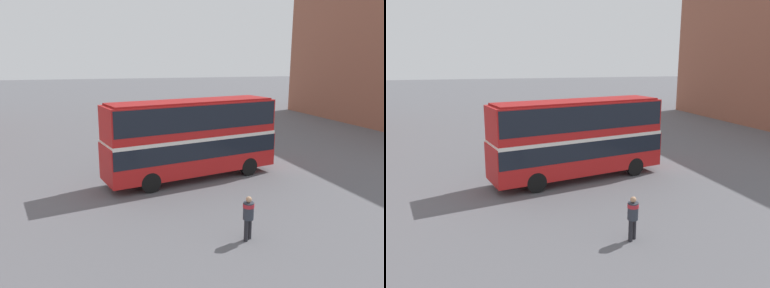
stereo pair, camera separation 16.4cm
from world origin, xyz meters
The scene contains 5 objects.
ground_plane centered at (0.00, 0.00, 0.00)m, with size 240.00×240.00×0.00m, color #5B5B60.
double_decker_bus centered at (1.62, -0.21, 2.64)m, with size 10.50×4.51×4.59m.
pedestrian_foreground centered at (1.45, -8.21, 1.09)m, with size 0.61×0.61×1.77m.
parked_car_kerb_near centered at (3.98, 8.12, 0.84)m, with size 4.74×2.27×1.67m.
parked_car_kerb_far centered at (10.78, 15.05, 0.77)m, with size 4.07×2.25×1.53m.
Camera 2 is at (-4.29, -20.38, 6.82)m, focal length 35.00 mm.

